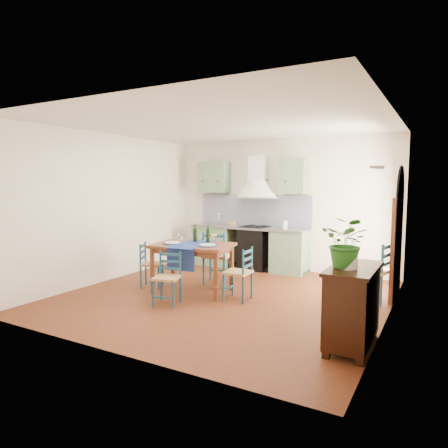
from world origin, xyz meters
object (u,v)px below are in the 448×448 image
at_px(sideboard, 352,303).
at_px(chair_near, 167,278).
at_px(dining_table, 193,250).
at_px(potted_plant, 347,243).

bearing_deg(sideboard, chair_near, 174.88).
bearing_deg(dining_table, chair_near, -86.44).
relative_size(chair_near, potted_plant, 1.42).
distance_m(dining_table, chair_near, 0.84).
height_order(dining_table, chair_near, dining_table).
bearing_deg(chair_near, potted_plant, -7.68).
relative_size(chair_near, sideboard, 0.77).
bearing_deg(potted_plant, sideboard, 66.35).
bearing_deg(sideboard, potted_plant, -113.65).
xyz_separation_m(sideboard, potted_plant, (-0.05, -0.12, 0.71)).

